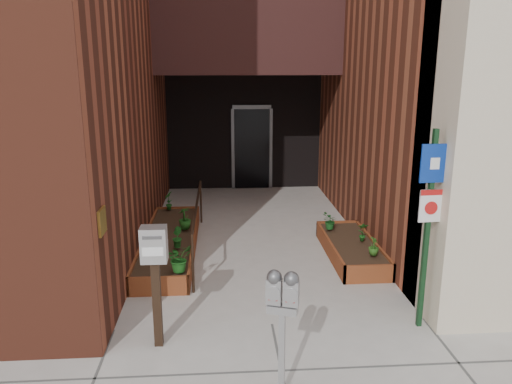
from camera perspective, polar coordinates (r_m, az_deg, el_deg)
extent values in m
plane|color=#9E9991|center=(6.63, 1.84, -14.88)|extent=(80.00, 80.00, 0.00)
cube|color=beige|center=(6.81, 23.74, 4.40)|extent=(1.10, 1.20, 4.40)
cube|color=black|center=(11.78, -1.13, 18.19)|extent=(4.20, 2.00, 2.00)
cube|color=black|center=(13.27, -1.39, 6.96)|extent=(4.00, 0.30, 3.00)
cube|color=black|center=(13.17, -0.47, 4.93)|extent=(0.90, 0.06, 2.10)
cube|color=#B79338|center=(5.97, -17.22, -3.23)|extent=(0.04, 0.30, 0.30)
cube|color=brown|center=(7.41, -11.13, -10.53)|extent=(0.90, 0.04, 0.30)
cube|color=brown|center=(10.72, -8.91, -2.46)|extent=(0.90, 0.04, 0.30)
cube|color=brown|center=(9.10, -12.52, -5.77)|extent=(0.04, 3.60, 0.30)
cube|color=brown|center=(9.01, -7.07, -5.73)|extent=(0.04, 3.60, 0.30)
cube|color=black|center=(9.05, -9.80, -5.87)|extent=(0.82, 3.52, 0.26)
cube|color=brown|center=(7.85, 12.84, -9.14)|extent=(0.80, 0.04, 0.30)
cube|color=brown|center=(9.79, 9.24, -4.13)|extent=(0.80, 0.04, 0.30)
cube|color=brown|center=(8.72, 8.40, -6.47)|extent=(0.04, 2.20, 0.30)
cube|color=brown|center=(8.91, 13.21, -6.24)|extent=(0.04, 2.20, 0.30)
cube|color=black|center=(8.82, 10.82, -6.48)|extent=(0.72, 2.12, 0.26)
cylinder|color=black|center=(7.31, -7.24, -8.13)|extent=(0.04, 0.04, 0.90)
cylinder|color=black|center=(10.43, -6.32, -1.13)|extent=(0.04, 0.04, 0.90)
cylinder|color=black|center=(8.73, -6.78, -1.34)|extent=(0.04, 3.30, 0.04)
cube|color=#969698|center=(5.11, 2.95, -18.37)|extent=(0.07, 0.07, 0.96)
cube|color=#969698|center=(4.85, 3.03, -13.21)|extent=(0.31, 0.20, 0.08)
cube|color=#969698|center=(4.78, 2.08, -11.27)|extent=(0.17, 0.14, 0.25)
sphere|color=#59595B|center=(4.72, 2.10, -9.70)|extent=(0.14, 0.14, 0.14)
cube|color=white|center=(4.73, 1.95, -11.32)|extent=(0.08, 0.03, 0.05)
cube|color=#B21414|center=(4.77, 1.95, -12.15)|extent=(0.08, 0.03, 0.03)
cube|color=#969698|center=(4.76, 4.05, -11.46)|extent=(0.17, 0.14, 0.25)
sphere|color=#59595B|center=(4.70, 4.08, -9.88)|extent=(0.14, 0.14, 0.14)
cube|color=white|center=(4.70, 3.94, -11.51)|extent=(0.08, 0.03, 0.05)
cube|color=#B21414|center=(4.74, 3.93, -12.35)|extent=(0.08, 0.03, 0.03)
cube|color=#13351B|center=(6.43, 18.94, -4.36)|extent=(0.06, 0.06, 2.52)
cube|color=navy|center=(6.19, 19.74, 3.10)|extent=(0.34, 0.05, 0.46)
cube|color=white|center=(6.18, 19.76, 3.09)|extent=(0.12, 0.02, 0.14)
cube|color=white|center=(6.30, 19.34, -1.50)|extent=(0.29, 0.04, 0.40)
cube|color=#B21414|center=(6.25, 19.49, -0.05)|extent=(0.29, 0.03, 0.07)
cylinder|color=#B21414|center=(6.29, 19.38, -1.73)|extent=(0.16, 0.02, 0.16)
cube|color=black|center=(6.07, -11.24, -12.38)|extent=(0.10, 0.10, 1.08)
cube|color=#BDBEC0|center=(5.77, -11.60, -5.87)|extent=(0.29, 0.22, 0.41)
cube|color=#59595B|center=(5.63, -11.81, -5.15)|extent=(0.22, 0.01, 0.04)
cube|color=white|center=(5.69, -11.72, -6.73)|extent=(0.23, 0.01, 0.10)
imported|color=#195418|center=(7.40, -8.78, -7.48)|extent=(0.51, 0.51, 0.40)
imported|color=#19591B|center=(8.35, -9.04, -5.12)|extent=(0.24, 0.24, 0.34)
imported|color=#1C5317|center=(9.23, -8.14, -2.95)|extent=(0.32, 0.32, 0.41)
imported|color=#1C631D|center=(10.47, -9.96, -0.96)|extent=(0.23, 0.23, 0.39)
imported|color=#2A5D1A|center=(8.14, 13.32, -6.03)|extent=(0.21, 0.21, 0.29)
imported|color=#175117|center=(8.71, 12.11, -4.46)|extent=(0.19, 0.19, 0.33)
imported|color=#17501B|center=(9.21, 8.45, -3.32)|extent=(0.38, 0.38, 0.30)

